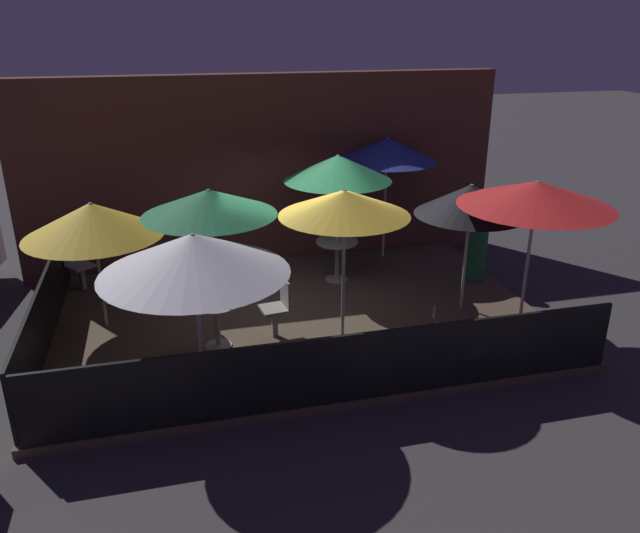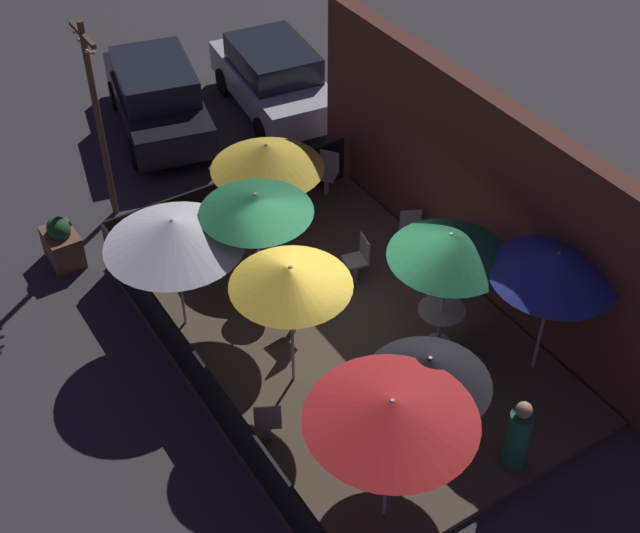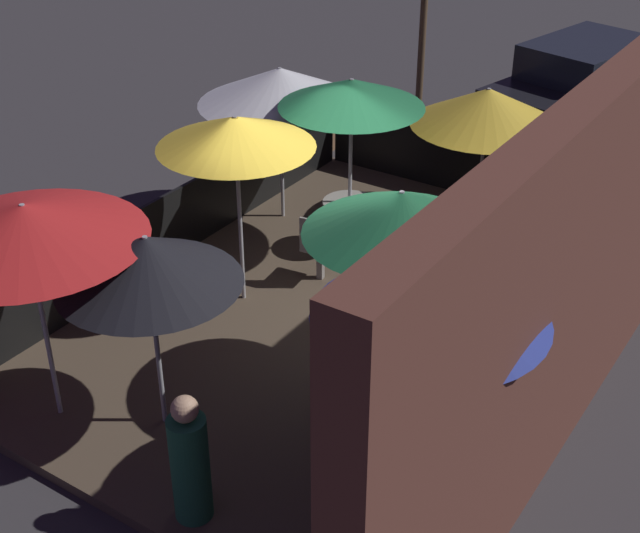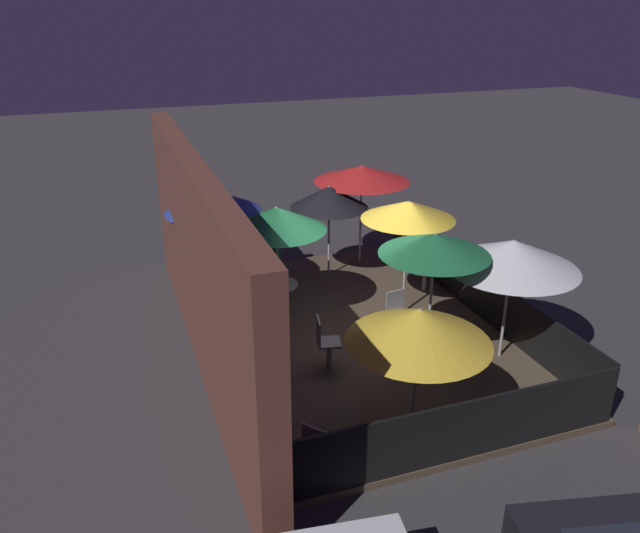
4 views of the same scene
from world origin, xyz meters
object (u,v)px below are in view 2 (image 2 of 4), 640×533
at_px(dining_table_1, 441,317).
at_px(patio_chair_2, 268,420).
at_px(patio_umbrella_1, 450,245).
at_px(patio_chair_3, 358,258).
at_px(patio_chair_0, 294,312).
at_px(patio_umbrella_0, 256,203).
at_px(patio_umbrella_7, 173,232).
at_px(patio_chair_4, 328,172).
at_px(patio_chair_1, 411,233).
at_px(patio_umbrella_2, 291,276).
at_px(parked_car_0, 157,96).
at_px(patio_umbrella_3, 429,370).
at_px(parked_car_1, 274,77).
at_px(dining_table_0, 260,281).
at_px(light_post, 97,113).
at_px(patio_umbrella_5, 556,264).
at_px(patron_0, 518,437).
at_px(patio_umbrella_4, 267,156).
at_px(planter_box, 62,243).
at_px(patio_umbrella_6, 392,410).

bearing_deg(dining_table_1, patio_chair_2, -85.46).
distance_m(patio_umbrella_1, patio_chair_3, 2.59).
bearing_deg(patio_chair_0, patio_umbrella_0, 0.00).
distance_m(patio_umbrella_0, patio_umbrella_7, 1.39).
distance_m(patio_chair_3, patio_chair_4, 2.78).
bearing_deg(patio_chair_1, patio_umbrella_2, -41.30).
bearing_deg(parked_car_0, patio_chair_2, -1.68).
height_order(patio_chair_1, parked_car_0, parked_car_0).
distance_m(patio_umbrella_3, parked_car_1, 10.45).
distance_m(dining_table_0, patio_chair_4, 3.55).
height_order(patio_chair_2, light_post, light_post).
height_order(patio_umbrella_2, parked_car_0, patio_umbrella_2).
distance_m(patio_umbrella_5, patio_chair_4, 6.12).
xyz_separation_m(patio_chair_2, patio_chair_4, (-4.88, 4.17, 0.00)).
relative_size(dining_table_1, patron_0, 0.59).
distance_m(dining_table_0, dining_table_1, 3.15).
bearing_deg(patio_chair_3, patio_umbrella_4, -60.44).
distance_m(patio_chair_4, light_post, 4.60).
bearing_deg(planter_box, patio_umbrella_2, 22.47).
xyz_separation_m(patio_umbrella_5, patio_chair_1, (-3.39, 0.01, -1.70)).
bearing_deg(patio_umbrella_5, patio_umbrella_6, -75.42).
bearing_deg(patio_umbrella_2, patio_chair_1, 113.84).
relative_size(patio_umbrella_4, patio_chair_1, 2.26).
relative_size(patio_chair_0, patio_chair_4, 1.02).
relative_size(patio_chair_1, patron_0, 0.70).
relative_size(patio_umbrella_4, patio_umbrella_6, 0.87).
relative_size(patio_chair_4, patron_0, 0.69).
bearing_deg(patio_umbrella_4, parked_car_1, 148.96).
xyz_separation_m(patio_chair_1, patio_chair_2, (2.40, -4.41, -0.01)).
distance_m(patio_umbrella_3, planter_box, 7.92).
bearing_deg(dining_table_1, parked_car_1, 169.20).
distance_m(patio_umbrella_2, light_post, 5.86).
height_order(patio_umbrella_2, patio_umbrella_6, patio_umbrella_6).
distance_m(patio_umbrella_5, dining_table_1, 2.26).
relative_size(patio_umbrella_5, dining_table_0, 3.35).
bearing_deg(dining_table_1, patio_umbrella_2, -103.67).
relative_size(patio_umbrella_4, patio_umbrella_7, 0.91).
relative_size(patio_umbrella_6, patron_0, 1.82).
bearing_deg(planter_box, patio_chair_2, 10.58).
relative_size(patio_chair_0, patio_chair_3, 0.97).
bearing_deg(patio_umbrella_5, parked_car_1, 176.46).
xyz_separation_m(patio_umbrella_2, patio_chair_4, (-4.01, 3.22, -1.72)).
bearing_deg(patio_umbrella_2, patio_chair_3, 122.72).
relative_size(patio_umbrella_0, patio_chair_4, 2.65).
relative_size(patio_umbrella_3, dining_table_1, 2.77).
relative_size(patio_chair_2, planter_box, 0.92).
relative_size(dining_table_0, patio_chair_3, 0.77).
bearing_deg(patio_chair_4, patio_umbrella_1, 42.49).
relative_size(patio_umbrella_2, patio_umbrella_3, 1.12).
distance_m(patio_umbrella_0, light_post, 4.17).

